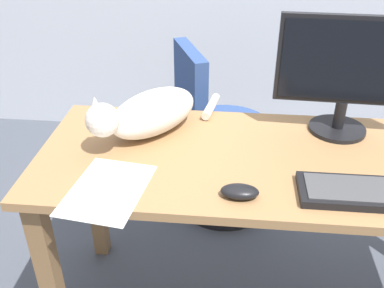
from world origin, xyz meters
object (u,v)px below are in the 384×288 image
(monitor, at_px, (348,72))
(computer_mouse, at_px, (240,192))
(cat, at_px, (149,113))
(office_chair, at_px, (216,145))
(keyboard, at_px, (377,193))

(monitor, distance_m, computer_mouse, 0.58)
(cat, bearing_deg, office_chair, 67.85)
(office_chair, height_order, cat, cat)
(office_chair, distance_m, keyboard, 1.04)
(cat, bearing_deg, computer_mouse, -46.34)
(monitor, relative_size, computer_mouse, 4.37)
(keyboard, height_order, computer_mouse, computer_mouse)
(monitor, distance_m, cat, 0.69)
(cat, bearing_deg, keyboard, -22.90)
(monitor, height_order, cat, monitor)
(monitor, bearing_deg, computer_mouse, -129.58)
(keyboard, distance_m, cat, 0.77)
(monitor, xyz_separation_m, keyboard, (0.04, -0.38, -0.21))
(keyboard, bearing_deg, cat, 157.10)
(cat, bearing_deg, monitor, 7.15)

